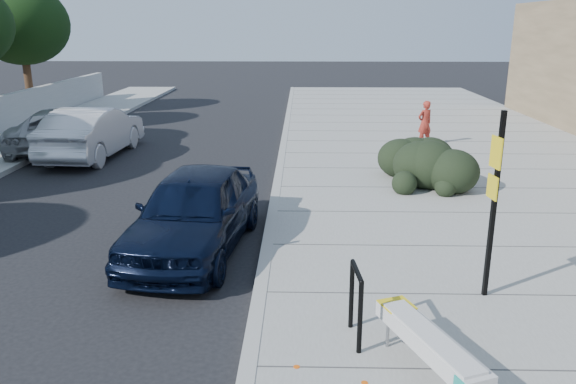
{
  "coord_description": "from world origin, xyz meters",
  "views": [
    {
      "loc": [
        0.64,
        -7.97,
        4.18
      ],
      "look_at": [
        0.38,
        2.66,
        1.0
      ],
      "focal_mm": 35.0,
      "sensor_mm": 36.0,
      "label": 1
    }
  ],
  "objects_px": {
    "bike_rack": "(356,297)",
    "sedan_navy": "(195,211)",
    "wagon_silver": "(93,132)",
    "pedestrian": "(425,123)",
    "bench": "(429,342)",
    "suv_silver": "(65,129)",
    "sign_post": "(494,195)"
  },
  "relations": [
    {
      "from": "bike_rack",
      "to": "sedan_navy",
      "type": "bearing_deg",
      "value": 123.92
    },
    {
      "from": "wagon_silver",
      "to": "pedestrian",
      "type": "distance_m",
      "value": 11.16
    },
    {
      "from": "bike_rack",
      "to": "pedestrian",
      "type": "relative_size",
      "value": 0.66
    },
    {
      "from": "sedan_navy",
      "to": "wagon_silver",
      "type": "height_order",
      "value": "wagon_silver"
    },
    {
      "from": "bench",
      "to": "pedestrian",
      "type": "height_order",
      "value": "pedestrian"
    },
    {
      "from": "wagon_silver",
      "to": "pedestrian",
      "type": "xyz_separation_m",
      "value": [
        11.07,
        1.46,
        0.1
      ]
    },
    {
      "from": "suv_silver",
      "to": "pedestrian",
      "type": "height_order",
      "value": "pedestrian"
    },
    {
      "from": "bench",
      "to": "bike_rack",
      "type": "distance_m",
      "value": 1.13
    },
    {
      "from": "pedestrian",
      "to": "sign_post",
      "type": "bearing_deg",
      "value": 56.32
    },
    {
      "from": "pedestrian",
      "to": "bench",
      "type": "bearing_deg",
      "value": 51.93
    },
    {
      "from": "bike_rack",
      "to": "suv_silver",
      "type": "relative_size",
      "value": 0.19
    },
    {
      "from": "bike_rack",
      "to": "wagon_silver",
      "type": "xyz_separation_m",
      "value": [
        -7.54,
        11.27,
        0.06
      ]
    },
    {
      "from": "pedestrian",
      "to": "wagon_silver",
      "type": "bearing_deg",
      "value": -19.12
    },
    {
      "from": "pedestrian",
      "to": "suv_silver",
      "type": "bearing_deg",
      "value": -24.32
    },
    {
      "from": "bench",
      "to": "sedan_navy",
      "type": "relative_size",
      "value": 0.42
    },
    {
      "from": "wagon_silver",
      "to": "suv_silver",
      "type": "relative_size",
      "value": 0.94
    },
    {
      "from": "bench",
      "to": "bike_rack",
      "type": "relative_size",
      "value": 1.9
    },
    {
      "from": "sign_post",
      "to": "pedestrian",
      "type": "relative_size",
      "value": 1.87
    },
    {
      "from": "sedan_navy",
      "to": "wagon_silver",
      "type": "xyz_separation_m",
      "value": [
        -4.79,
        7.85,
        0.03
      ]
    },
    {
      "from": "bike_rack",
      "to": "sign_post",
      "type": "xyz_separation_m",
      "value": [
        2.12,
        1.34,
        1.0
      ]
    },
    {
      "from": "sign_post",
      "to": "suv_silver",
      "type": "relative_size",
      "value": 0.54
    },
    {
      "from": "bike_rack",
      "to": "suv_silver",
      "type": "distance_m",
      "value": 15.1
    },
    {
      "from": "bike_rack",
      "to": "pedestrian",
      "type": "height_order",
      "value": "pedestrian"
    },
    {
      "from": "sign_post",
      "to": "sedan_navy",
      "type": "distance_m",
      "value": 5.38
    },
    {
      "from": "bench",
      "to": "sign_post",
      "type": "bearing_deg",
      "value": 36.86
    },
    {
      "from": "suv_silver",
      "to": "pedestrian",
      "type": "relative_size",
      "value": 3.46
    },
    {
      "from": "bench",
      "to": "bike_rack",
      "type": "bearing_deg",
      "value": 113.31
    },
    {
      "from": "bench",
      "to": "sedan_navy",
      "type": "bearing_deg",
      "value": 108.76
    },
    {
      "from": "pedestrian",
      "to": "sedan_navy",
      "type": "bearing_deg",
      "value": 29.37
    },
    {
      "from": "sign_post",
      "to": "sedan_navy",
      "type": "relative_size",
      "value": 0.62
    },
    {
      "from": "pedestrian",
      "to": "bike_rack",
      "type": "bearing_deg",
      "value": 47.89
    },
    {
      "from": "bike_rack",
      "to": "sign_post",
      "type": "distance_m",
      "value": 2.7
    }
  ]
}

